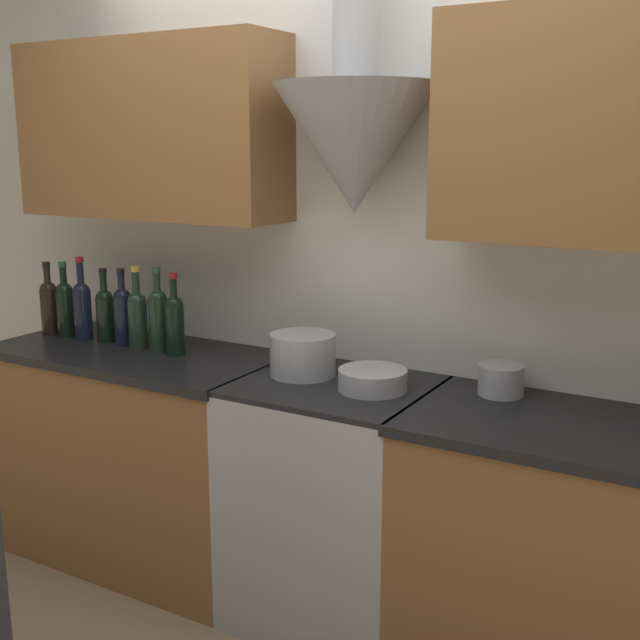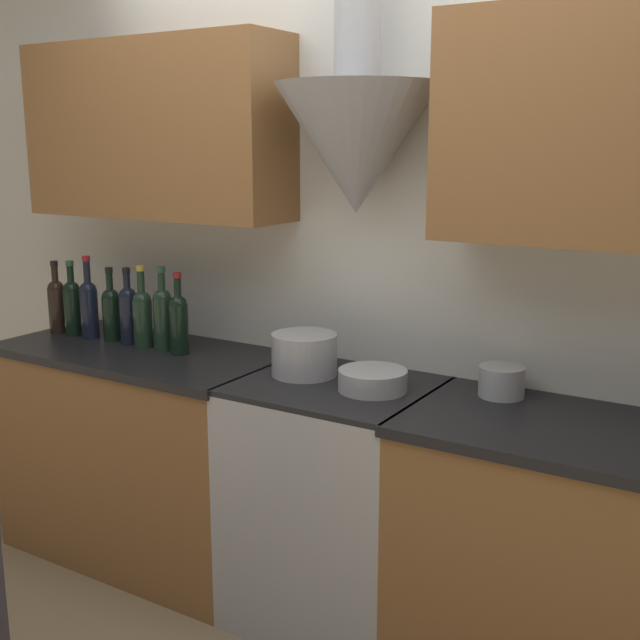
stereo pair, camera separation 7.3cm
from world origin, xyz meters
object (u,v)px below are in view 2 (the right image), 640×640
at_px(wine_bottle_1, 72,305).
at_px(wine_bottle_6, 163,316).
at_px(saucepan, 502,381).
at_px(wine_bottle_4, 128,312).
at_px(wine_bottle_0, 57,303).
at_px(stove_range, 335,502).
at_px(mixing_bowl, 373,380).
at_px(stock_pot, 304,354).
at_px(wine_bottle_7, 179,321).
at_px(wine_bottle_3, 111,311).
at_px(wine_bottle_5, 143,315).
at_px(wine_bottle_2, 89,306).

xyz_separation_m(wine_bottle_1, wine_bottle_6, (0.52, 0.01, 0.01)).
bearing_deg(saucepan, wine_bottle_1, -175.70).
xyz_separation_m(wine_bottle_4, saucepan, (1.59, 0.13, -0.08)).
height_order(wine_bottle_0, saucepan, wine_bottle_0).
distance_m(stove_range, mixing_bowl, 0.51).
xyz_separation_m(stove_range, saucepan, (0.55, 0.17, 0.51)).
xyz_separation_m(stove_range, wine_bottle_0, (-1.46, 0.02, 0.59)).
xyz_separation_m(wine_bottle_6, stock_pot, (0.69, 0.00, -0.07)).
xyz_separation_m(wine_bottle_0, wine_bottle_1, (0.10, 0.00, 0.00)).
bearing_deg(stock_pot, mixing_bowl, -7.11).
height_order(wine_bottle_0, stock_pot, wine_bottle_0).
bearing_deg(mixing_bowl, wine_bottle_7, 178.46).
xyz_separation_m(wine_bottle_3, wine_bottle_4, (0.10, -0.00, 0.01)).
relative_size(stove_range, wine_bottle_3, 2.89).
distance_m(wine_bottle_7, stock_pot, 0.59).
distance_m(wine_bottle_4, wine_bottle_5, 0.10).
bearing_deg(wine_bottle_3, wine_bottle_0, -175.85).
bearing_deg(wine_bottle_4, wine_bottle_5, -10.23).
xyz_separation_m(stock_pot, mixing_bowl, (0.30, -0.04, -0.04)).
relative_size(wine_bottle_1, wine_bottle_4, 1.02).
height_order(wine_bottle_3, wine_bottle_4, wine_bottle_4).
bearing_deg(mixing_bowl, wine_bottle_5, 178.67).
distance_m(wine_bottle_6, mixing_bowl, 1.00).
bearing_deg(wine_bottle_4, wine_bottle_3, 178.29).
bearing_deg(wine_bottle_3, wine_bottle_7, -3.15).
bearing_deg(stove_range, saucepan, 17.13).
bearing_deg(saucepan, wine_bottle_0, -175.76).
relative_size(wine_bottle_5, mixing_bowl, 1.44).
bearing_deg(stock_pot, wine_bottle_4, 179.67).
height_order(stove_range, wine_bottle_6, wine_bottle_6).
xyz_separation_m(stove_range, wine_bottle_6, (-0.84, 0.04, 0.60)).
bearing_deg(wine_bottle_6, wine_bottle_1, -178.95).
bearing_deg(wine_bottle_7, wine_bottle_0, -179.94).
bearing_deg(stock_pot, wine_bottle_7, -178.65).
relative_size(stove_range, wine_bottle_6, 2.65).
distance_m(wine_bottle_5, saucepan, 1.50).
height_order(wine_bottle_7, saucepan, wine_bottle_7).
bearing_deg(wine_bottle_7, wine_bottle_1, 179.62).
bearing_deg(wine_bottle_5, wine_bottle_4, 169.77).
height_order(wine_bottle_6, wine_bottle_7, wine_bottle_6).
distance_m(stove_range, wine_bottle_0, 1.57).
height_order(stove_range, wine_bottle_3, wine_bottle_3).
bearing_deg(stock_pot, wine_bottle_2, -179.28).
distance_m(wine_bottle_1, wine_bottle_2, 0.11).
relative_size(stove_range, wine_bottle_0, 2.83).
relative_size(wine_bottle_2, wine_bottle_4, 1.11).
xyz_separation_m(wine_bottle_2, wine_bottle_6, (0.41, 0.01, 0.00)).
bearing_deg(wine_bottle_3, wine_bottle_5, -5.86).
xyz_separation_m(stove_range, wine_bottle_4, (-1.04, 0.04, 0.59)).
xyz_separation_m(stove_range, wine_bottle_2, (-1.25, 0.02, 0.60)).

